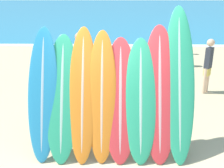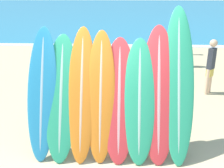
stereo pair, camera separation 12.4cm
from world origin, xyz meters
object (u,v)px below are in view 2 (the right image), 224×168
at_px(surfboard_slot_0, 42,93).
at_px(surfboard_slot_5, 139,101).
at_px(surfboard_slot_7, 179,84).
at_px(person_far_right, 176,41).
at_px(surfboard_slot_2, 82,94).
at_px(surfboard_slot_3, 101,96).
at_px(surfboard_rack, 110,125).
at_px(person_mid_beach, 211,65).
at_px(surfboard_slot_4, 119,100).
at_px(person_near_water, 181,35).
at_px(surfboard_slot_6, 159,94).
at_px(surfboard_slot_1, 61,97).
at_px(person_far_left, 82,63).

xyz_separation_m(surfboard_slot_0, surfboard_slot_5, (1.64, -0.04, -0.09)).
relative_size(surfboard_slot_7, person_far_right, 1.39).
xyz_separation_m(surfboard_slot_2, surfboard_slot_3, (0.32, -0.02, -0.02)).
relative_size(surfboard_rack, surfboard_slot_5, 1.33).
distance_m(surfboard_rack, surfboard_slot_2, 0.74).
bearing_deg(surfboard_rack, person_far_right, 69.14).
bearing_deg(surfboard_slot_3, person_mid_beach, 46.41).
bearing_deg(surfboard_slot_7, surfboard_slot_5, -169.37).
distance_m(surfboard_slot_4, person_far_right, 5.87).
relative_size(surfboard_slot_0, person_near_water, 1.37).
bearing_deg(surfboard_rack, person_near_water, 70.19).
relative_size(surfboard_slot_2, person_far_right, 1.20).
distance_m(surfboard_slot_6, person_near_water, 7.66).
relative_size(surfboard_slot_1, person_far_right, 1.13).
xyz_separation_m(surfboard_slot_0, person_mid_beach, (3.71, 2.84, -0.25)).
bearing_deg(surfboard_slot_0, surfboard_rack, -1.10).
distance_m(surfboard_slot_1, surfboard_slot_5, 1.32).
relative_size(surfboard_slot_4, surfboard_slot_6, 0.91).
relative_size(surfboard_slot_4, surfboard_slot_7, 0.80).
distance_m(surfboard_slot_6, person_far_left, 2.88).
relative_size(surfboard_rack, person_far_right, 1.48).
xyz_separation_m(surfboard_slot_7, person_near_water, (1.55, 7.35, -0.39)).
relative_size(person_near_water, person_mid_beach, 1.04).
height_order(surfboard_slot_2, person_far_left, surfboard_slot_2).
bearing_deg(surfboard_slot_1, person_far_left, 90.20).
distance_m(surfboard_slot_1, surfboard_slot_6, 1.64).
height_order(surfboard_slot_1, surfboard_slot_7, surfboard_slot_7).
distance_m(surfboard_slot_1, surfboard_slot_3, 0.67).
relative_size(surfboard_slot_0, person_mid_beach, 1.43).
height_order(surfboard_slot_5, person_far_right, surfboard_slot_5).
bearing_deg(surfboard_slot_2, surfboard_slot_0, 179.96).
xyz_separation_m(surfboard_slot_0, surfboard_slot_7, (2.29, 0.08, 0.17)).
relative_size(surfboard_slot_1, surfboard_slot_7, 0.81).
height_order(surfboard_slot_0, person_far_right, surfboard_slot_0).
bearing_deg(surfboard_slot_6, person_far_left, 124.81).
xyz_separation_m(surfboard_slot_0, person_far_right, (3.26, 5.51, -0.10)).
height_order(surfboard_slot_4, surfboard_slot_7, surfboard_slot_7).
xyz_separation_m(surfboard_slot_2, person_near_water, (3.16, 7.44, -0.22)).
bearing_deg(person_near_water, person_mid_beach, 86.88).
height_order(surfboard_slot_2, person_near_water, surfboard_slot_2).
xyz_separation_m(surfboard_rack, surfboard_slot_6, (0.81, 0.04, 0.58)).
bearing_deg(person_mid_beach, surfboard_slot_1, 173.14).
relative_size(surfboard_slot_4, person_far_right, 1.11).
bearing_deg(person_mid_beach, surfboard_slot_5, -172.72).
distance_m(surfboard_slot_5, person_far_left, 2.76).
distance_m(surfboard_slot_0, person_far_left, 2.41).
xyz_separation_m(surfboard_slot_0, surfboard_slot_3, (1.00, -0.02, -0.02)).
relative_size(person_mid_beach, person_far_left, 0.87).
relative_size(surfboard_rack, person_mid_beach, 1.75).
bearing_deg(surfboard_slot_0, surfboard_slot_5, -1.38).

